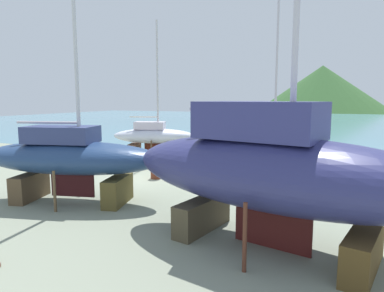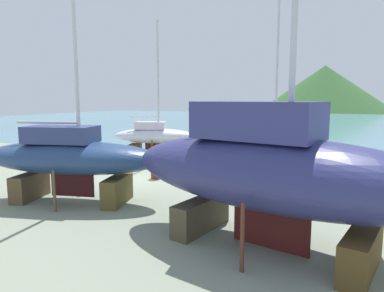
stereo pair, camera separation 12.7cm
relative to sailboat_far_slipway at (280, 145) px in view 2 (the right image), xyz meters
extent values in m
plane|color=gray|center=(-7.21, -10.30, -1.68)|extent=(53.16, 53.16, 0.00)
cube|color=teal|center=(-7.21, 48.98, -1.68)|extent=(144.78, 91.99, 0.01)
cone|color=#31592B|center=(-1.28, 120.96, -1.68)|extent=(98.87, 98.87, 34.68)
cube|color=brown|center=(-1.49, -0.67, -1.16)|extent=(1.23, 1.61, 1.02)
cube|color=brown|center=(1.45, 0.65, -1.16)|extent=(1.23, 1.61, 1.02)
cylinder|color=brown|center=(0.38, -0.92, -0.95)|extent=(0.12, 0.12, 1.44)
cylinder|color=brown|center=(-0.43, 0.90, -0.95)|extent=(0.12, 0.12, 1.44)
ellipsoid|color=silver|center=(-0.02, -0.01, 0.01)|extent=(6.63, 4.27, 1.20)
cube|color=#55130F|center=(-0.02, -0.01, -1.01)|extent=(1.45, 0.70, 0.84)
cube|color=silver|center=(0.27, 0.12, 0.84)|extent=(2.56, 1.94, 0.60)
cylinder|color=silver|center=(-0.32, -0.14, 5.31)|extent=(0.15, 0.15, 9.53)
cylinder|color=silver|center=(0.71, 0.32, 1.44)|extent=(2.10, 1.01, 0.11)
cube|color=brown|center=(-7.51, -0.19, -1.00)|extent=(1.10, 1.63, 1.34)
cube|color=brown|center=(-10.42, -1.05, -1.00)|extent=(1.10, 1.63, 1.34)
cylinder|color=brown|center=(-9.26, 0.36, -0.81)|extent=(0.12, 0.12, 1.73)
cylinder|color=brown|center=(-8.67, -1.61, -0.81)|extent=(0.12, 0.12, 1.73)
ellipsoid|color=silver|center=(-8.97, -0.62, 0.27)|extent=(6.34, 3.52, 1.10)
cube|color=#541E10|center=(-8.97, -0.62, -0.66)|extent=(1.42, 0.49, 0.77)
cube|color=silver|center=(-9.26, -0.71, 1.04)|extent=(2.41, 1.70, 0.55)
cylinder|color=silver|center=(-8.68, -0.54, 4.63)|extent=(0.15, 0.15, 7.74)
cylinder|color=beige|center=(-9.69, -0.84, 1.66)|extent=(2.06, 0.70, 0.10)
cube|color=brown|center=(-5.56, -10.39, -1.07)|extent=(1.17, 2.28, 1.21)
cube|color=brown|center=(-9.73, -11.35, -1.07)|extent=(1.17, 2.28, 1.21)
cylinder|color=brown|center=(-7.98, -9.41, -0.81)|extent=(0.12, 0.12, 1.73)
cylinder|color=brown|center=(-7.31, -12.33, -0.81)|extent=(0.12, 0.12, 1.73)
ellipsoid|color=navy|center=(-7.65, -10.87, 0.35)|extent=(8.97, 4.57, 1.49)
cube|color=#421618|center=(-7.65, -10.87, -0.92)|extent=(2.02, 0.54, 1.04)
cube|color=navy|center=(-8.06, -10.97, 1.40)|extent=(3.37, 2.28, 0.75)
cylinder|color=silver|center=(-7.23, -10.77, 6.74)|extent=(0.17, 0.17, 11.44)
cylinder|color=silver|center=(-8.69, -11.11, 1.92)|extent=(2.95, 0.79, 0.12)
cube|color=#513C1C|center=(4.11, -13.09, -1.11)|extent=(1.31, 2.82, 1.14)
cube|color=#483F2C|center=(-0.96, -11.90, -1.11)|extent=(1.31, 2.82, 1.14)
cylinder|color=#432E1E|center=(2.00, -10.67, -0.71)|extent=(0.12, 0.12, 1.94)
cylinder|color=#552E20|center=(1.14, -14.32, -0.71)|extent=(0.12, 0.12, 1.94)
ellipsoid|color=navy|center=(1.57, -12.49, 0.72)|extent=(10.93, 5.70, 2.29)
cube|color=#4B1715|center=(1.57, -12.49, -1.23)|extent=(2.45, 0.65, 1.60)
cube|color=navy|center=(1.07, -12.37, 2.32)|extent=(4.12, 2.85, 1.15)
cylinder|color=silver|center=(0.30, -12.20, 2.65)|extent=(3.58, 0.96, 0.13)
cube|color=orange|center=(-3.52, -2.52, -1.24)|extent=(0.28, 0.38, 0.86)
cube|color=#376F46|center=(-3.52, -2.52, -0.49)|extent=(0.34, 0.49, 0.63)
sphere|color=tan|center=(-3.52, -2.52, -0.07)|extent=(0.22, 0.22, 0.22)
cylinder|color=brown|center=(-6.31, -5.37, -1.24)|extent=(0.86, 0.86, 0.86)
cylinder|color=#632710|center=(0.11, -3.59, -1.26)|extent=(0.75, 0.75, 0.83)
cylinder|color=brown|center=(-18.58, -2.88, -1.29)|extent=(0.65, 0.65, 0.76)
cube|color=brown|center=(-3.72, -4.78, -1.59)|extent=(1.01, 1.64, 0.17)
cube|color=brown|center=(-1.44, -4.26, -1.59)|extent=(1.30, 0.92, 0.17)
cube|color=#8B6245|center=(-12.01, -6.70, -1.60)|extent=(1.79, 1.47, 0.14)
camera|label=1|loc=(3.17, -23.05, 2.98)|focal=32.41mm
camera|label=2|loc=(3.29, -23.00, 2.98)|focal=32.41mm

